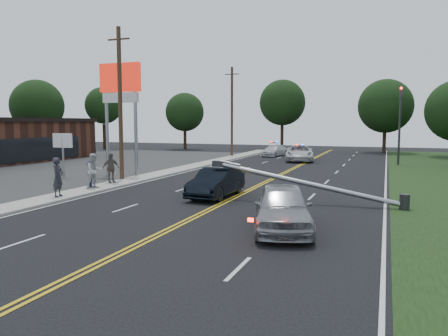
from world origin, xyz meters
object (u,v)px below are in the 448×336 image
at_px(emergency_b, 274,151).
at_px(crashed_sedan, 216,182).
at_px(bystander_c, 91,174).
at_px(traffic_signal, 400,118).
at_px(utility_pole_mid, 120,104).
at_px(pylon_sign, 120,92).
at_px(fallen_streetlight, 316,185).
at_px(small_sign, 63,144).
at_px(waiting_sedan, 282,207).
at_px(emergency_a, 299,153).
at_px(bystander_b, 94,171).
at_px(bystander_a, 58,177).
at_px(bystander_d, 111,168).
at_px(utility_pole_far, 232,111).

bearing_deg(emergency_b, crashed_sedan, -70.34).
bearing_deg(crashed_sedan, bystander_c, -177.99).
height_order(traffic_signal, utility_pole_mid, utility_pole_mid).
bearing_deg(pylon_sign, fallen_streetlight, -22.22).
relative_size(small_sign, waiting_sedan, 0.63).
distance_m(emergency_a, bystander_c, 23.89).
bearing_deg(bystander_b, bystander_a, -152.26).
height_order(bystander_a, bystander_d, bystander_a).
xyz_separation_m(pylon_sign, bystander_d, (1.75, -3.86, -4.95)).
bearing_deg(waiting_sedan, emergency_a, 84.27).
relative_size(utility_pole_mid, waiting_sedan, 2.05).
relative_size(emergency_a, bystander_c, 3.69).
distance_m(utility_pole_mid, emergency_a, 20.90).
relative_size(pylon_sign, fallen_streetlight, 0.85).
relative_size(utility_pole_far, bystander_c, 6.45).
xyz_separation_m(fallen_streetlight, utility_pole_far, (-13.39, 26.00, 4.17)).
height_order(pylon_sign, fallen_streetlight, pylon_sign).
distance_m(pylon_sign, small_sign, 5.45).
xyz_separation_m(utility_pole_far, bystander_b, (0.92, -26.14, -3.97)).
height_order(utility_pole_mid, crashed_sedan, utility_pole_mid).
bearing_deg(emergency_a, bystander_d, -121.99).
bearing_deg(traffic_signal, pylon_sign, -139.61).
bearing_deg(utility_pole_mid, bystander_d, -76.54).
bearing_deg(pylon_sign, bystander_a, -75.93).
relative_size(utility_pole_mid, bystander_a, 5.02).
bearing_deg(bystander_d, emergency_b, 21.02).
relative_size(traffic_signal, bystander_a, 3.54).
xyz_separation_m(pylon_sign, bystander_c, (1.84, -5.90, -5.10)).
bearing_deg(waiting_sedan, utility_pole_mid, 128.69).
height_order(emergency_b, bystander_b, bystander_b).
bearing_deg(bystander_a, crashed_sedan, -76.18).
bearing_deg(utility_pole_mid, crashed_sedan, -24.58).
distance_m(emergency_a, bystander_a, 26.85).
distance_m(traffic_signal, emergency_b, 14.75).
xyz_separation_m(traffic_signal, bystander_a, (-16.51, -25.14, -3.09)).
xyz_separation_m(fallen_streetlight, bystander_a, (-12.40, -3.14, 0.20)).
relative_size(fallen_streetlight, emergency_a, 1.64).
xyz_separation_m(pylon_sign, small_sign, (-3.50, -2.00, -3.66)).
height_order(bystander_c, bystander_d, bystander_d).
distance_m(utility_pole_mid, bystander_d, 4.47).
height_order(fallen_streetlight, bystander_c, fallen_streetlight).
relative_size(emergency_b, bystander_b, 2.20).
bearing_deg(emergency_b, utility_pole_mid, -88.73).
height_order(utility_pole_far, emergency_a, utility_pole_far).
xyz_separation_m(utility_pole_far, emergency_a, (8.33, -3.32, -4.29)).
bearing_deg(pylon_sign, waiting_sedan, -38.73).
distance_m(crashed_sedan, waiting_sedan, 7.49).
bearing_deg(utility_pole_mid, traffic_signal, 45.80).
relative_size(traffic_signal, bystander_c, 4.55).
height_order(emergency_a, bystander_b, bystander_b).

